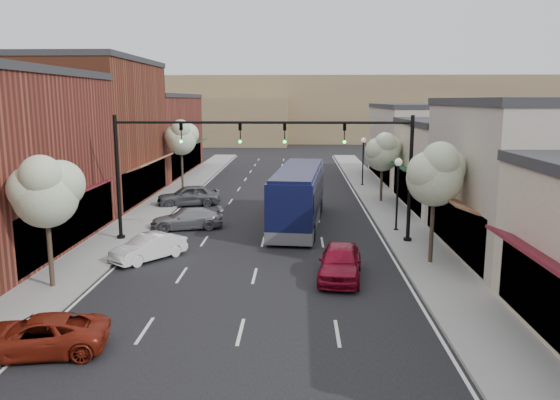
# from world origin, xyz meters

# --- Properties ---
(ground) EXTENTS (160.00, 160.00, 0.00)m
(ground) POSITION_xyz_m (0.00, 0.00, 0.00)
(ground) COLOR black
(ground) RESTS_ON ground
(sidewalk_left) EXTENTS (2.80, 73.00, 0.15)m
(sidewalk_left) POSITION_xyz_m (-8.40, 18.50, 0.07)
(sidewalk_left) COLOR gray
(sidewalk_left) RESTS_ON ground
(sidewalk_right) EXTENTS (2.80, 73.00, 0.15)m
(sidewalk_right) POSITION_xyz_m (8.40, 18.50, 0.07)
(sidewalk_right) COLOR gray
(sidewalk_right) RESTS_ON ground
(curb_left) EXTENTS (0.25, 73.00, 0.17)m
(curb_left) POSITION_xyz_m (-7.00, 18.50, 0.07)
(curb_left) COLOR gray
(curb_left) RESTS_ON ground
(curb_right) EXTENTS (0.25, 73.00, 0.17)m
(curb_right) POSITION_xyz_m (7.00, 18.50, 0.07)
(curb_right) COLOR gray
(curb_right) RESTS_ON ground
(bldg_left_midfar) EXTENTS (10.14, 14.10, 10.90)m
(bldg_left_midfar) POSITION_xyz_m (-14.24, 20.00, 5.40)
(bldg_left_midfar) COLOR brown
(bldg_left_midfar) RESTS_ON ground
(bldg_left_far) EXTENTS (10.14, 18.10, 8.40)m
(bldg_left_far) POSITION_xyz_m (-14.22, 36.00, 4.16)
(bldg_left_far) COLOR brown
(bldg_left_far) RESTS_ON ground
(bldg_right_midnear) EXTENTS (9.14, 12.10, 7.90)m
(bldg_right_midnear) POSITION_xyz_m (13.72, 6.00, 3.91)
(bldg_right_midnear) COLOR #AEA295
(bldg_right_midnear) RESTS_ON ground
(bldg_right_midfar) EXTENTS (9.14, 12.10, 6.40)m
(bldg_right_midfar) POSITION_xyz_m (13.70, 18.00, 3.17)
(bldg_right_midfar) COLOR beige
(bldg_right_midfar) RESTS_ON ground
(bldg_right_far) EXTENTS (9.14, 16.10, 7.40)m
(bldg_right_far) POSITION_xyz_m (13.71, 32.00, 3.66)
(bldg_right_far) COLOR #AEA295
(bldg_right_far) RESTS_ON ground
(hill_far) EXTENTS (120.00, 30.00, 12.00)m
(hill_far) POSITION_xyz_m (0.00, 90.00, 6.00)
(hill_far) COLOR #7A6647
(hill_far) RESTS_ON ground
(hill_near) EXTENTS (50.00, 20.00, 8.00)m
(hill_near) POSITION_xyz_m (-25.00, 78.00, 4.00)
(hill_near) COLOR #7A6647
(hill_near) RESTS_ON ground
(signal_mast_right) EXTENTS (8.22, 0.46, 7.00)m
(signal_mast_right) POSITION_xyz_m (5.62, 8.00, 4.62)
(signal_mast_right) COLOR black
(signal_mast_right) RESTS_ON ground
(signal_mast_left) EXTENTS (8.22, 0.46, 7.00)m
(signal_mast_left) POSITION_xyz_m (-5.62, 8.00, 4.62)
(signal_mast_left) COLOR black
(signal_mast_left) RESTS_ON ground
(tree_right_near) EXTENTS (2.85, 2.65, 5.95)m
(tree_right_near) POSITION_xyz_m (8.35, 3.94, 4.45)
(tree_right_near) COLOR #47382B
(tree_right_near) RESTS_ON ground
(tree_right_far) EXTENTS (2.85, 2.65, 5.43)m
(tree_right_far) POSITION_xyz_m (8.35, 19.94, 3.99)
(tree_right_far) COLOR #47382B
(tree_right_far) RESTS_ON ground
(tree_left_near) EXTENTS (2.85, 2.65, 5.69)m
(tree_left_near) POSITION_xyz_m (-8.25, -0.06, 4.22)
(tree_left_near) COLOR #47382B
(tree_left_near) RESTS_ON ground
(tree_left_far) EXTENTS (2.85, 2.65, 6.13)m
(tree_left_far) POSITION_xyz_m (-8.25, 25.94, 4.60)
(tree_left_far) COLOR #47382B
(tree_left_far) RESTS_ON ground
(lamp_post_near) EXTENTS (0.44, 0.44, 4.44)m
(lamp_post_near) POSITION_xyz_m (7.80, 10.50, 3.01)
(lamp_post_near) COLOR black
(lamp_post_near) RESTS_ON ground
(lamp_post_far) EXTENTS (0.44, 0.44, 4.44)m
(lamp_post_far) POSITION_xyz_m (7.80, 28.00, 3.01)
(lamp_post_far) COLOR black
(lamp_post_far) RESTS_ON ground
(coach_bus) EXTENTS (3.64, 11.97, 3.60)m
(coach_bus) POSITION_xyz_m (1.97, 12.35, 1.88)
(coach_bus) COLOR #0D1137
(coach_bus) RESTS_ON ground
(red_hatchback) EXTENTS (2.36, 4.70, 1.54)m
(red_hatchback) POSITION_xyz_m (3.82, 1.81, 0.77)
(red_hatchback) COLOR maroon
(red_hatchback) RESTS_ON ground
(parked_car_a) EXTENTS (4.58, 2.68, 1.20)m
(parked_car_a) POSITION_xyz_m (-6.14, -5.82, 0.60)
(parked_car_a) COLOR maroon
(parked_car_a) RESTS_ON ground
(parked_car_b) EXTENTS (3.48, 3.87, 1.28)m
(parked_car_b) POSITION_xyz_m (-5.42, 4.32, 0.64)
(parked_car_b) COLOR white
(parked_car_b) RESTS_ON ground
(parked_car_c) EXTENTS (4.71, 2.81, 1.28)m
(parked_car_c) POSITION_xyz_m (-4.85, 10.94, 0.64)
(parked_car_c) COLOR gray
(parked_car_c) RESTS_ON ground
(parked_car_d) EXTENTS (4.96, 3.11, 1.57)m
(parked_car_d) POSITION_xyz_m (-6.20, 18.23, 0.79)
(parked_car_d) COLOR #515258
(parked_car_d) RESTS_ON ground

